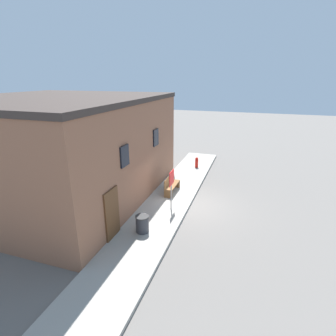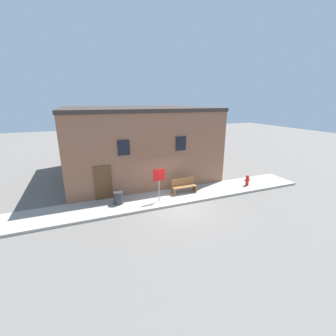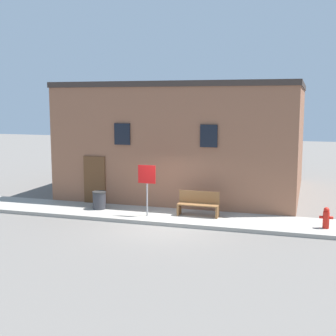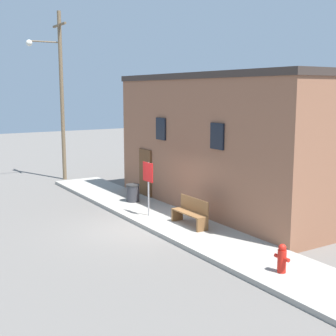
{
  "view_description": "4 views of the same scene",
  "coord_description": "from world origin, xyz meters",
  "px_view_note": "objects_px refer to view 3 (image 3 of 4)",
  "views": [
    {
      "loc": [
        -11.98,
        -2.67,
        6.31
      ],
      "look_at": [
        -0.22,
        1.17,
        2.0
      ],
      "focal_mm": 28.0,
      "sensor_mm": 36.0,
      "label": 1
    },
    {
      "loc": [
        -4.96,
        -10.75,
        5.85
      ],
      "look_at": [
        -0.22,
        1.17,
        2.0
      ],
      "focal_mm": 24.0,
      "sensor_mm": 36.0,
      "label": 2
    },
    {
      "loc": [
        5.03,
        -15.92,
        4.56
      ],
      "look_at": [
        -0.22,
        1.17,
        2.0
      ],
      "focal_mm": 50.0,
      "sensor_mm": 36.0,
      "label": 3
    },
    {
      "loc": [
        13.72,
        -7.53,
        4.72
      ],
      "look_at": [
        -0.22,
        1.17,
        2.0
      ],
      "focal_mm": 50.0,
      "sensor_mm": 36.0,
      "label": 4
    }
  ],
  "objects_px": {
    "fire_hydrant": "(326,218)",
    "trash_bin": "(99,200)",
    "stop_sign": "(147,180)",
    "bench": "(198,204)"
  },
  "relations": [
    {
      "from": "trash_bin",
      "to": "bench",
      "type": "bearing_deg",
      "value": 0.64
    },
    {
      "from": "fire_hydrant",
      "to": "trash_bin",
      "type": "xyz_separation_m",
      "value": [
        -8.88,
        0.4,
        -0.01
      ]
    },
    {
      "from": "stop_sign",
      "to": "trash_bin",
      "type": "bearing_deg",
      "value": 166.35
    },
    {
      "from": "trash_bin",
      "to": "stop_sign",
      "type": "bearing_deg",
      "value": -13.65
    },
    {
      "from": "stop_sign",
      "to": "bench",
      "type": "relative_size",
      "value": 1.24
    },
    {
      "from": "stop_sign",
      "to": "bench",
      "type": "distance_m",
      "value": 2.2
    },
    {
      "from": "fire_hydrant",
      "to": "trash_bin",
      "type": "relative_size",
      "value": 1.03
    },
    {
      "from": "bench",
      "to": "trash_bin",
      "type": "distance_m",
      "value": 4.19
    },
    {
      "from": "stop_sign",
      "to": "trash_bin",
      "type": "distance_m",
      "value": 2.57
    },
    {
      "from": "fire_hydrant",
      "to": "trash_bin",
      "type": "height_order",
      "value": "fire_hydrant"
    }
  ]
}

